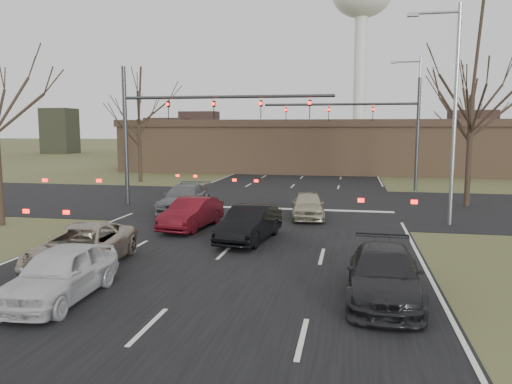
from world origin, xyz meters
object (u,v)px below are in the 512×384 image
car_white_sedan (60,273)px  car_grey_ahead (184,198)px  car_red_ahead (192,213)px  streetlight_right_far (416,114)px  streetlight_right_near (451,104)px  water_tower (362,5)px  car_silver_ahead (308,205)px  building (328,146)px  mast_arm_near (179,118)px  car_silver_suv (82,247)px  car_black_hatch (249,224)px  mast_arm_far (377,121)px  car_charcoal_sedan (384,275)px

car_white_sedan → car_grey_ahead: car_grey_ahead is taller
car_red_ahead → streetlight_right_far: bearing=66.7°
streetlight_right_near → car_white_sedan: 18.00m
water_tower → streetlight_right_near: water_tower is taller
water_tower → car_silver_ahead: (-3.65, -109.50, -34.80)m
building → mast_arm_near: 26.14m
building → car_silver_ahead: size_ratio=10.80×
car_grey_ahead → building: bearing=73.6°
water_tower → car_silver_suv: water_tower is taller
water_tower → car_black_hatch: water_tower is taller
mast_arm_far → car_silver_ahead: mast_arm_far is taller
streetlight_right_far → car_white_sedan: 32.49m
streetlight_right_near → car_silver_suv: bearing=-142.4°
mast_arm_near → streetlight_right_near: (14.05, -3.00, 0.51)m
car_silver_suv → car_white_sedan: car_white_sedan is taller
car_silver_suv → car_grey_ahead: bearing=85.6°
building → streetlight_right_far: streetlight_right_far is taller
mast_arm_far → building: bearing=105.6°
water_tower → mast_arm_far: (0.18, -97.00, -30.45)m
streetlight_right_near → car_white_sedan: size_ratio=2.39×
mast_arm_near → car_grey_ahead: 4.74m
streetlight_right_far → car_silver_suv: (-13.32, -26.88, -4.89)m
building → car_grey_ahead: building is taller
car_silver_ahead → building: bearing=85.0°
streetlight_right_near → car_silver_suv: (-12.82, -9.88, -4.89)m
building → streetlight_right_near: 28.97m
car_silver_suv → car_red_ahead: (1.44, 6.84, -0.01)m
streetlight_right_far → car_grey_ahead: 21.39m
mast_arm_far → car_red_ahead: 18.78m
water_tower → streetlight_right_far: bearing=-88.0°
water_tower → mast_arm_near: bearing=-96.0°
water_tower → car_red_ahead: bearing=-94.3°
water_tower → car_black_hatch: bearing=-92.7°
mast_arm_far → car_grey_ahead: 16.33m
mast_arm_near → car_charcoal_sedan: size_ratio=2.61×
car_black_hatch → car_silver_suv: bearing=-124.8°
mast_arm_far → car_silver_ahead: 13.78m
streetlight_right_near → streetlight_right_far: bearing=88.3°
car_charcoal_sedan → car_silver_ahead: 11.94m
mast_arm_near → car_silver_ahead: bearing=-18.3°
mast_arm_far → car_silver_suv: size_ratio=2.22×
water_tower → car_silver_suv: (-10.00, -119.88, -34.77)m
mast_arm_far → car_charcoal_sedan: mast_arm_far is taller
mast_arm_near → car_charcoal_sedan: (10.59, -14.06, -4.40)m
car_red_ahead → car_silver_ahead: 6.05m
car_silver_suv → streetlight_right_near: bearing=31.2°
water_tower → car_silver_ahead: size_ratio=11.33×
car_black_hatch → car_grey_ahead: size_ratio=0.87×
streetlight_right_far → car_white_sedan: bearing=-112.6°
mast_arm_far → car_red_ahead: mast_arm_far is taller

